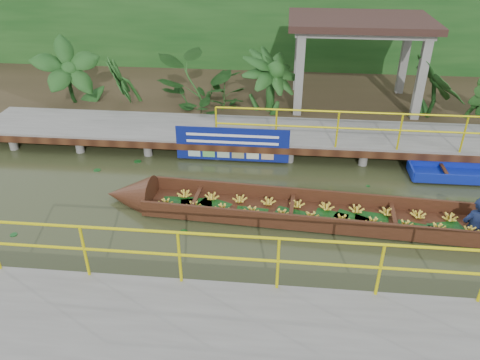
{
  "coord_description": "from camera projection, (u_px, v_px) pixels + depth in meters",
  "views": [
    {
      "loc": [
        0.76,
        -8.88,
        6.05
      ],
      "look_at": [
        -0.16,
        0.5,
        0.6
      ],
      "focal_mm": 35.0,
      "sensor_mm": 36.0,
      "label": 1
    }
  ],
  "objects": [
    {
      "name": "ground",
      "position": [
        245.0,
        214.0,
        10.74
      ],
      "size": [
        80.0,
        80.0,
        0.0
      ],
      "primitive_type": "plane",
      "color": "#31351A",
      "rests_on": "ground"
    },
    {
      "name": "land_strip",
      "position": [
        263.0,
        94.0,
        17.09
      ],
      "size": [
        30.0,
        8.0,
        0.45
      ],
      "primitive_type": "cube",
      "color": "#302918",
      "rests_on": "ground"
    },
    {
      "name": "foliage_backdrop",
      "position": [
        268.0,
        29.0,
        18.35
      ],
      "size": [
        30.0,
        0.8,
        4.0
      ],
      "primitive_type": "cube",
      "color": "#144014",
      "rests_on": "ground"
    },
    {
      "name": "near_dock",
      "position": [
        287.0,
        360.0,
        6.89
      ],
      "size": [
        18.0,
        2.4,
        1.73
      ],
      "color": "slate",
      "rests_on": "ground"
    },
    {
      "name": "blue_banner",
      "position": [
        232.0,
        144.0,
        12.64
      ],
      "size": [
        3.08,
        0.04,
        0.96
      ],
      "color": "navy",
      "rests_on": "ground"
    },
    {
      "name": "tropical_plants",
      "position": [
        261.0,
        85.0,
        14.65
      ],
      "size": [
        14.37,
        1.37,
        1.71
      ],
      "color": "#144014",
      "rests_on": "ground"
    },
    {
      "name": "pavilion",
      "position": [
        359.0,
        30.0,
        14.5
      ],
      "size": [
        4.4,
        3.0,
        3.0
      ],
      "color": "slate",
      "rests_on": "ground"
    },
    {
      "name": "far_dock",
      "position": [
        256.0,
        133.0,
        13.45
      ],
      "size": [
        16.0,
        2.06,
        1.66
      ],
      "color": "slate",
      "rests_on": "ground"
    },
    {
      "name": "vendor_boat",
      "position": [
        352.0,
        214.0,
        10.37
      ],
      "size": [
        11.08,
        1.79,
        2.04
      ],
      "rotation": [
        0.0,
        0.0,
        -0.07
      ],
      "color": "#331B0D",
      "rests_on": "ground"
    }
  ]
}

